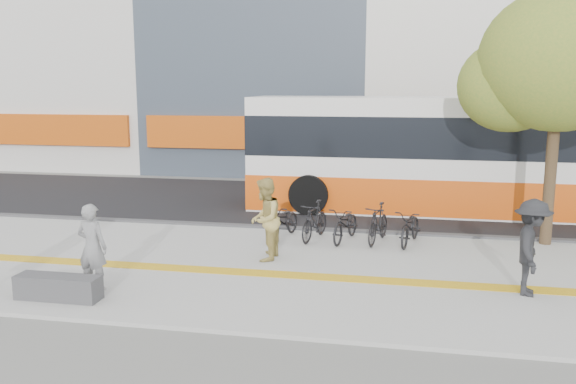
% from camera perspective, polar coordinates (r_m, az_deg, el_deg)
% --- Properties ---
extents(ground, '(120.00, 120.00, 0.00)m').
position_cam_1_polar(ground, '(12.03, -7.23, -9.35)').
color(ground, slate).
rests_on(ground, ground).
extents(sidewalk, '(40.00, 7.00, 0.08)m').
position_cam_1_polar(sidewalk, '(13.37, -5.22, -7.10)').
color(sidewalk, gray).
rests_on(sidewalk, ground).
extents(tactile_strip, '(40.00, 0.45, 0.01)m').
position_cam_1_polar(tactile_strip, '(12.90, -5.85, -7.55)').
color(tactile_strip, gold).
rests_on(tactile_strip, sidewalk).
extents(street, '(40.00, 8.00, 0.06)m').
position_cam_1_polar(street, '(20.46, 0.62, -1.00)').
color(street, black).
rests_on(street, ground).
extents(curb, '(40.00, 0.25, 0.14)m').
position_cam_1_polar(curb, '(16.63, -1.87, -3.49)').
color(curb, '#38383B').
rests_on(curb, ground).
extents(bench, '(1.60, 0.45, 0.45)m').
position_cam_1_polar(bench, '(11.98, -21.16, -8.52)').
color(bench, '#38383B').
rests_on(bench, sidewalk).
extents(street_tree, '(4.40, 3.80, 6.31)m').
position_cam_1_polar(street_tree, '(15.98, 24.39, 11.13)').
color(street_tree, '#39291A').
rests_on(street_tree, sidewalk).
extents(bus, '(13.45, 3.19, 3.58)m').
position_cam_1_polar(bus, '(19.47, 16.50, 3.12)').
color(bus, silver).
rests_on(bus, street).
extents(bicycle_row, '(4.21, 1.79, 0.99)m').
position_cam_1_polar(bicycle_row, '(15.21, 5.57, -3.00)').
color(bicycle_row, black).
rests_on(bicycle_row, sidewalk).
extents(seated_woman, '(0.67, 0.48, 1.71)m').
position_cam_1_polar(seated_woman, '(12.11, -18.26, -5.03)').
color(seated_woman, black).
rests_on(seated_woman, sidewalk).
extents(pedestrian_tan, '(0.74, 0.93, 1.88)m').
position_cam_1_polar(pedestrian_tan, '(13.45, -2.23, -2.63)').
color(pedestrian_tan, tan).
rests_on(pedestrian_tan, sidewalk).
extents(pedestrian_dark, '(0.89, 1.30, 1.84)m').
position_cam_1_polar(pedestrian_dark, '(12.12, 22.31, -4.94)').
color(pedestrian_dark, black).
rests_on(pedestrian_dark, sidewalk).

